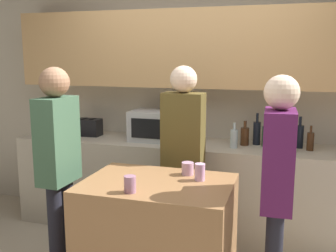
% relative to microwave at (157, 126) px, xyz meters
% --- Properties ---
extents(back_wall, '(6.40, 0.40, 2.70)m').
position_rel_microwave_xyz_m(back_wall, '(0.36, 0.24, 0.47)').
color(back_wall, beige).
rests_on(back_wall, ground_plane).
extents(back_counter, '(3.60, 0.62, 0.92)m').
position_rel_microwave_xyz_m(back_counter, '(0.36, -0.04, -0.61)').
color(back_counter, '#B7AD99').
rests_on(back_counter, ground_plane).
extents(kitchen_island, '(1.03, 0.74, 0.90)m').
position_rel_microwave_xyz_m(kitchen_island, '(0.41, -1.23, -0.61)').
color(kitchen_island, '#996B42').
rests_on(kitchen_island, ground_plane).
extents(microwave, '(0.52, 0.39, 0.30)m').
position_rel_microwave_xyz_m(microwave, '(0.00, 0.00, 0.00)').
color(microwave, '#B7BABC').
rests_on(microwave, back_counter).
extents(toaster, '(0.26, 0.16, 0.18)m').
position_rel_microwave_xyz_m(toaster, '(-0.78, 0.00, -0.06)').
color(toaster, black).
rests_on(toaster, back_counter).
extents(bottle_0, '(0.07, 0.07, 0.24)m').
position_rel_microwave_xyz_m(bottle_0, '(0.79, -0.11, -0.06)').
color(bottle_0, silver).
rests_on(bottle_0, back_counter).
extents(bottle_1, '(0.08, 0.08, 0.24)m').
position_rel_microwave_xyz_m(bottle_1, '(0.87, 0.02, -0.06)').
color(bottle_1, '#472814').
rests_on(bottle_1, back_counter).
extents(bottle_2, '(0.07, 0.07, 0.31)m').
position_rel_microwave_xyz_m(bottle_2, '(0.98, 0.08, -0.03)').
color(bottle_2, black).
rests_on(bottle_2, back_counter).
extents(bottle_3, '(0.06, 0.06, 0.27)m').
position_rel_microwave_xyz_m(bottle_3, '(1.06, 0.02, -0.05)').
color(bottle_3, '#194723').
rests_on(bottle_3, back_counter).
extents(bottle_4, '(0.07, 0.07, 0.26)m').
position_rel_microwave_xyz_m(bottle_4, '(1.16, -0.00, -0.05)').
color(bottle_4, '#472814').
rests_on(bottle_4, back_counter).
extents(bottle_5, '(0.07, 0.07, 0.27)m').
position_rel_microwave_xyz_m(bottle_5, '(1.28, -0.12, -0.05)').
color(bottle_5, black).
rests_on(bottle_5, back_counter).
extents(bottle_6, '(0.07, 0.07, 0.30)m').
position_rel_microwave_xyz_m(bottle_6, '(1.37, 0.06, -0.04)').
color(bottle_6, black).
rests_on(bottle_6, back_counter).
extents(bottle_7, '(0.06, 0.06, 0.23)m').
position_rel_microwave_xyz_m(bottle_7, '(1.46, -0.02, -0.06)').
color(bottle_7, '#472814').
rests_on(bottle_7, back_counter).
extents(cup_0, '(0.08, 0.08, 0.11)m').
position_rel_microwave_xyz_m(cup_0, '(0.31, -1.48, -0.11)').
color(cup_0, '#A57390').
rests_on(cup_0, kitchen_island).
extents(cup_1, '(0.07, 0.07, 0.12)m').
position_rel_microwave_xyz_m(cup_1, '(0.68, -1.11, -0.10)').
color(cup_1, '#E3AFDF').
rests_on(cup_1, kitchen_island).
extents(cup_2, '(0.09, 0.09, 0.09)m').
position_rel_microwave_xyz_m(cup_2, '(0.57, -1.01, -0.12)').
color(cup_2, '#CA9CB9').
rests_on(cup_2, kitchen_island).
extents(person_left, '(0.34, 0.22, 1.68)m').
position_rel_microwave_xyz_m(person_left, '(0.43, -0.61, -0.06)').
color(person_left, black).
rests_on(person_left, ground_plane).
extents(person_center, '(0.22, 0.35, 1.68)m').
position_rel_microwave_xyz_m(person_center, '(-0.38, -1.21, -0.06)').
color(person_center, black).
rests_on(person_center, ground_plane).
extents(person_right, '(0.22, 0.35, 1.65)m').
position_rel_microwave_xyz_m(person_right, '(1.21, -1.21, -0.08)').
color(person_right, black).
rests_on(person_right, ground_plane).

